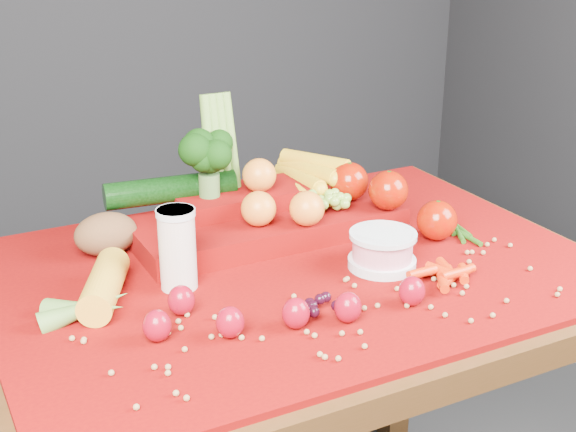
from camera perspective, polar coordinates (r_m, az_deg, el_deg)
name	(u,v)px	position (r m, az deg, el deg)	size (l,w,h in m)	color
table	(293,318)	(1.48, 0.36, -7.27)	(1.10, 0.80, 0.75)	#35200C
red_cloth	(293,268)	(1.44, 0.37, -3.75)	(1.05, 0.75, 0.01)	#710603
milk_glass	(177,246)	(1.34, -7.88, -2.13)	(0.07, 0.07, 0.14)	beige
yogurt_bowl	(382,249)	(1.42, 6.74, -2.32)	(0.12, 0.12, 0.07)	silver
strawberry_scatter	(272,308)	(1.23, -1.12, -6.58)	(0.44, 0.18, 0.05)	maroon
dark_grape_cluster	(318,307)	(1.27, 2.11, -6.46)	(0.06, 0.05, 0.03)	black
soybean_scatter	(352,311)	(1.28, 4.56, -6.72)	(0.84, 0.24, 0.01)	#9D7443
corn_ear	(91,302)	(1.30, -13.85, -5.92)	(0.24, 0.26, 0.06)	gold
potato	(106,234)	(1.50, -12.82, -1.26)	(0.12, 0.08, 0.08)	brown
baby_carrot_pile	(440,273)	(1.39, 10.79, -4.01)	(0.17, 0.17, 0.03)	red
green_bean_pile	(460,229)	(1.61, 12.11, -0.90)	(0.14, 0.12, 0.01)	#225012
produce_mound	(274,204)	(1.56, -0.99, 0.86)	(0.61, 0.36, 0.27)	#710603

